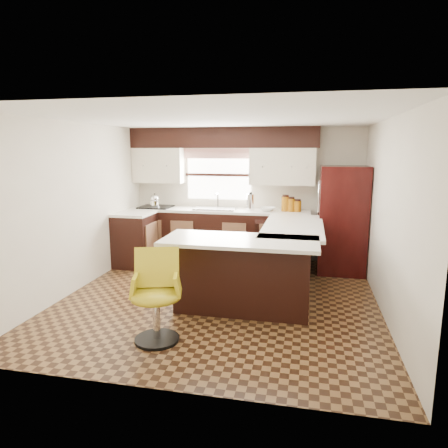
% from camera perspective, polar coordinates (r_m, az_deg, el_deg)
% --- Properties ---
extents(floor, '(4.40, 4.40, 0.00)m').
position_cam_1_polar(floor, '(5.60, -0.62, -10.48)').
color(floor, '#49301A').
rests_on(floor, ground).
extents(ceiling, '(4.40, 4.40, 0.00)m').
position_cam_1_polar(ceiling, '(5.24, -0.67, 14.83)').
color(ceiling, silver).
rests_on(ceiling, wall_back).
extents(wall_back, '(4.40, 0.00, 4.40)m').
position_cam_1_polar(wall_back, '(7.43, 3.09, 4.29)').
color(wall_back, beige).
rests_on(wall_back, floor).
extents(wall_front, '(4.40, 0.00, 4.40)m').
position_cam_1_polar(wall_front, '(3.22, -9.29, -4.17)').
color(wall_front, beige).
rests_on(wall_front, floor).
extents(wall_left, '(0.00, 4.40, 4.40)m').
position_cam_1_polar(wall_left, '(6.10, -20.29, 2.27)').
color(wall_left, beige).
rests_on(wall_left, floor).
extents(wall_right, '(0.00, 4.40, 4.40)m').
position_cam_1_polar(wall_right, '(5.25, 22.34, 0.88)').
color(wall_right, beige).
rests_on(wall_right, floor).
extents(base_cab_back, '(3.30, 0.60, 0.90)m').
position_cam_1_polar(base_cab_back, '(7.35, -0.80, -1.70)').
color(base_cab_back, black).
rests_on(base_cab_back, floor).
extents(base_cab_left, '(0.60, 0.70, 0.90)m').
position_cam_1_polar(base_cab_left, '(7.17, -12.57, -2.26)').
color(base_cab_left, black).
rests_on(base_cab_left, floor).
extents(counter_back, '(3.30, 0.60, 0.04)m').
position_cam_1_polar(counter_back, '(7.26, -0.81, 1.95)').
color(counter_back, silver).
rests_on(counter_back, base_cab_back).
extents(counter_left, '(0.60, 0.70, 0.04)m').
position_cam_1_polar(counter_left, '(7.08, -12.72, 1.47)').
color(counter_left, silver).
rests_on(counter_left, base_cab_left).
extents(soffit, '(3.40, 0.35, 0.36)m').
position_cam_1_polar(soffit, '(7.29, -0.23, 12.21)').
color(soffit, black).
rests_on(soffit, wall_back).
extents(upper_cab_left, '(0.94, 0.35, 0.64)m').
position_cam_1_polar(upper_cab_left, '(7.65, -9.29, 8.25)').
color(upper_cab_left, beige).
rests_on(upper_cab_left, wall_back).
extents(upper_cab_right, '(1.14, 0.35, 0.64)m').
position_cam_1_polar(upper_cab_right, '(7.14, 8.36, 8.13)').
color(upper_cab_right, beige).
rests_on(upper_cab_right, wall_back).
extents(window_pane, '(1.20, 0.02, 0.90)m').
position_cam_1_polar(window_pane, '(7.48, -0.72, 7.04)').
color(window_pane, white).
rests_on(window_pane, wall_back).
extents(valance, '(1.30, 0.06, 0.18)m').
position_cam_1_polar(valance, '(7.42, -0.80, 10.02)').
color(valance, '#D19B93').
rests_on(valance, wall_back).
extents(sink, '(0.75, 0.45, 0.03)m').
position_cam_1_polar(sink, '(7.25, -1.24, 2.23)').
color(sink, '#B2B2B7').
rests_on(sink, counter_back).
extents(dishwasher, '(0.58, 0.03, 0.78)m').
position_cam_1_polar(dishwasher, '(6.92, 6.77, -2.71)').
color(dishwasher, black).
rests_on(dishwasher, floor).
extents(cooktop, '(0.58, 0.50, 0.02)m').
position_cam_1_polar(cooktop, '(7.59, -9.72, 2.44)').
color(cooktop, black).
rests_on(cooktop, counter_back).
extents(peninsula_long, '(0.60, 1.95, 0.90)m').
position_cam_1_polar(peninsula_long, '(5.94, 9.25, -4.82)').
color(peninsula_long, black).
rests_on(peninsula_long, floor).
extents(peninsula_return, '(1.65, 0.60, 0.90)m').
position_cam_1_polar(peninsula_return, '(5.06, 2.68, -7.42)').
color(peninsula_return, black).
rests_on(peninsula_return, floor).
extents(counter_pen_long, '(0.84, 1.95, 0.04)m').
position_cam_1_polar(counter_pen_long, '(5.83, 9.88, -0.35)').
color(counter_pen_long, silver).
rests_on(counter_pen_long, peninsula_long).
extents(counter_pen_return, '(1.89, 0.84, 0.04)m').
position_cam_1_polar(counter_pen_return, '(4.85, 2.32, -2.42)').
color(counter_pen_return, silver).
rests_on(counter_pen_return, peninsula_return).
extents(refrigerator, '(0.75, 0.72, 1.75)m').
position_cam_1_polar(refrigerator, '(6.82, 16.54, 0.57)').
color(refrigerator, black).
rests_on(refrigerator, floor).
extents(bar_chair, '(0.64, 0.64, 0.98)m').
position_cam_1_polar(bar_chair, '(4.31, -9.73, -10.28)').
color(bar_chair, gold).
rests_on(bar_chair, floor).
extents(kettle, '(0.18, 0.18, 0.24)m').
position_cam_1_polar(kettle, '(7.58, -9.87, 3.43)').
color(kettle, silver).
rests_on(kettle, cooktop).
extents(percolator, '(0.14, 0.14, 0.29)m').
position_cam_1_polar(percolator, '(7.13, 3.78, 3.13)').
color(percolator, silver).
rests_on(percolator, counter_back).
extents(mixing_bowl, '(0.32, 0.32, 0.07)m').
position_cam_1_polar(mixing_bowl, '(7.11, 6.24, 2.15)').
color(mixing_bowl, white).
rests_on(mixing_bowl, counter_back).
extents(canister_large, '(0.14, 0.14, 0.26)m').
position_cam_1_polar(canister_large, '(7.09, 8.75, 2.85)').
color(canister_large, '#96580B').
rests_on(canister_large, counter_back).
extents(canister_med, '(0.14, 0.14, 0.22)m').
position_cam_1_polar(canister_med, '(7.09, 9.52, 2.69)').
color(canister_med, '#96580B').
rests_on(canister_med, counter_back).
extents(canister_small, '(0.14, 0.14, 0.19)m').
position_cam_1_polar(canister_small, '(7.09, 10.42, 2.51)').
color(canister_small, '#96580B').
rests_on(canister_small, counter_back).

